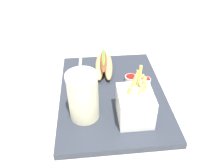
# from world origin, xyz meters

# --- Properties ---
(ground_plane) EXTENTS (2.40, 2.40, 0.02)m
(ground_plane) POSITION_xyz_m (0.00, 0.00, -0.01)
(ground_plane) COLOR silver
(food_tray) EXTENTS (0.47, 0.33, 0.02)m
(food_tray) POSITION_xyz_m (0.00, 0.00, 0.01)
(food_tray) COLOR #2D333D
(food_tray) RESTS_ON ground_plane
(soda_cup) EXTENTS (0.08, 0.08, 0.21)m
(soda_cup) POSITION_xyz_m (-0.10, 0.09, 0.09)
(soda_cup) COLOR beige
(soda_cup) RESTS_ON food_tray
(fries_basket) EXTENTS (0.11, 0.09, 0.15)m
(fries_basket) POSITION_xyz_m (-0.13, -0.05, 0.07)
(fries_basket) COLOR white
(fries_basket) RESTS_ON food_tray
(hot_dog_1) EXTENTS (0.17, 0.07, 0.06)m
(hot_dog_1) POSITION_xyz_m (0.13, 0.02, 0.04)
(hot_dog_1) COLOR tan
(hot_dog_1) RESTS_ON food_tray
(ketchup_cup_1) EXTENTS (0.04, 0.04, 0.02)m
(ketchup_cup_1) POSITION_xyz_m (0.03, -0.12, 0.03)
(ketchup_cup_1) COLOR white
(ketchup_cup_1) RESTS_ON food_tray
(ketchup_cup_2) EXTENTS (0.03, 0.03, 0.02)m
(ketchup_cup_2) POSITION_xyz_m (0.03, 0.12, 0.03)
(ketchup_cup_2) COLOR white
(ketchup_cup_2) RESTS_ON food_tray
(ketchup_cup_3) EXTENTS (0.04, 0.04, 0.02)m
(ketchup_cup_3) POSITION_xyz_m (0.06, -0.07, 0.03)
(ketchup_cup_3) COLOR white
(ketchup_cup_3) RESTS_ON food_tray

